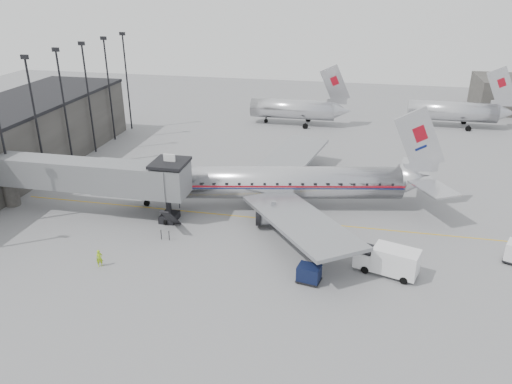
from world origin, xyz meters
TOP-DOWN VIEW (x-y plane):
  - ground at (0.00, 0.00)m, footprint 160.00×160.00m
  - apron_line at (3.00, 6.00)m, footprint 60.00×0.15m
  - jet_bridge at (-16.66, 3.67)m, footprint 21.00×6.20m
  - floodlight_masts at (-27.50, 13.00)m, footprint 0.90×42.25m
  - distant_aircraft_near at (-1.79, 42.00)m, footprint 16.39×3.20m
  - distant_aircraft_mid at (24.21, 46.00)m, footprint 16.39×3.20m
  - airliner at (0.70, 9.14)m, footprint 35.24×32.34m
  - service_van at (12.30, -1.98)m, footprint 5.59×3.48m
  - baggage_cart_navy at (6.00, -4.69)m, footprint 2.15×1.79m
  - ramp_worker at (-12.00, -6.00)m, footprint 0.68×0.63m

SIDE VIEW (x-z plane):
  - ground at x=0.00m, z-range 0.00..0.00m
  - apron_line at x=3.00m, z-range 0.00..0.01m
  - ramp_worker at x=-12.00m, z-range 0.00..1.56m
  - baggage_cart_navy at x=6.00m, z-range 0.05..1.55m
  - service_van at x=12.30m, z-range 0.06..2.52m
  - distant_aircraft_near at x=-1.79m, z-range -2.40..7.86m
  - distant_aircraft_mid at x=24.21m, z-range -2.40..7.86m
  - airliner at x=0.70m, z-range -2.80..8.46m
  - jet_bridge at x=-16.66m, z-range 0.63..7.73m
  - floodlight_masts at x=-27.50m, z-range 0.74..15.99m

